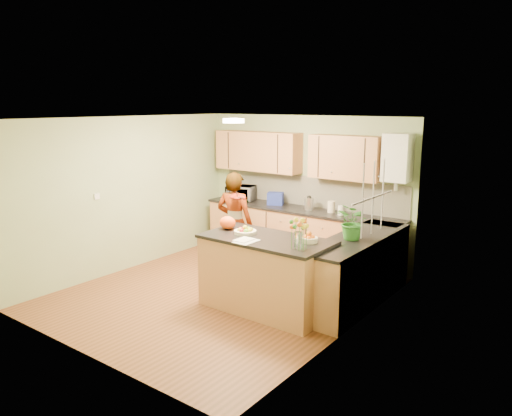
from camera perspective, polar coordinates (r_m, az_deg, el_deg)
The scene contains 28 objects.
floor at distance 7.33m, azimuth -3.91°, elevation -9.74°, with size 4.50×4.50×0.00m, color brown.
ceiling at distance 6.82m, azimuth -4.21°, elevation 10.18°, with size 4.00×4.50×0.02m, color white.
wall_back at distance 8.76m, azimuth 5.61°, elevation 2.32°, with size 4.00×0.02×2.50m, color gray.
wall_front at distance 5.52m, azimuth -19.53°, elevation -4.04°, with size 4.00×0.02×2.50m, color gray.
wall_left at distance 8.39m, azimuth -14.45°, elevation 1.57°, with size 0.02×4.50×2.50m, color gray.
wall_right at distance 5.89m, azimuth 10.85°, elevation -2.57°, with size 0.02×4.50×2.50m, color gray.
back_counter at distance 8.63m, azimuth 5.03°, elevation -3.12°, with size 3.64×0.62×0.94m.
right_counter at distance 6.97m, azimuth 11.48°, elevation -7.00°, with size 0.62×2.24×0.94m.
splashback at distance 8.71m, azimuth 6.11°, elevation 1.91°, with size 3.60×0.02×0.52m, color beige.
upper_cabinets at distance 8.63m, azimuth 4.10°, elevation 6.22°, with size 3.20×0.34×0.70m.
boiler at distance 7.79m, azimuth 15.87°, elevation 5.53°, with size 0.40×0.30×0.86m.
window_right at distance 6.36m, azimuth 13.28°, elevation 1.16°, with size 0.01×1.30×1.05m.
light_switch at distance 8.02m, azimuth -17.73°, elevation 1.27°, with size 0.02×0.09×0.09m, color silver.
ceiling_lamp at distance 7.05m, azimuth -2.58°, elevation 9.94°, with size 0.30×0.30×0.07m.
peninsula_island at distance 6.64m, azimuth 1.18°, elevation -7.51°, with size 1.72×0.88×0.99m.
fruit_dish at distance 6.69m, azimuth -1.24°, elevation -2.58°, with size 0.30×0.30×0.11m.
orange_bowl at distance 6.31m, azimuth 6.07°, elevation -3.42°, with size 0.22×0.22×0.13m.
flower_vase at distance 5.95m, azimuth 4.90°, elevation -1.89°, with size 0.25×0.25×0.45m.
orange_bag at distance 6.93m, azimuth -3.27°, elevation -1.69°, with size 0.24×0.20×0.18m, color #FF5015.
papers at distance 6.32m, azimuth -1.13°, elevation -3.79°, with size 0.23×0.31×0.01m, color white.
violinist at distance 7.94m, azimuth -2.45°, elevation -1.76°, with size 0.60×0.40×1.65m, color tan.
violin at distance 7.55m, azimuth -2.37°, elevation 1.36°, with size 0.64×0.26×0.13m, color #520F05, non-canonical shape.
microwave at distance 9.19m, azimuth -1.75°, elevation 1.73°, with size 0.50×0.34×0.28m, color silver.
blue_box at distance 8.81m, azimuth 2.24°, elevation 1.09°, with size 0.27×0.20×0.22m, color navy.
kettle at distance 8.42m, azimuth 6.08°, elevation 0.56°, with size 0.15×0.15×0.28m.
jar_cream at distance 8.26m, azimuth 8.60°, elevation 0.14°, with size 0.12×0.12×0.19m, color beige.
jar_white at distance 8.10m, azimuth 9.69°, elevation -0.27°, with size 0.10×0.10×0.15m, color silver.
potted_plant at distance 6.63m, azimuth 11.10°, elevation -1.59°, with size 0.43×0.37×0.48m, color #2D7426.
Camera 1 is at (4.47, -5.15, 2.70)m, focal length 35.00 mm.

